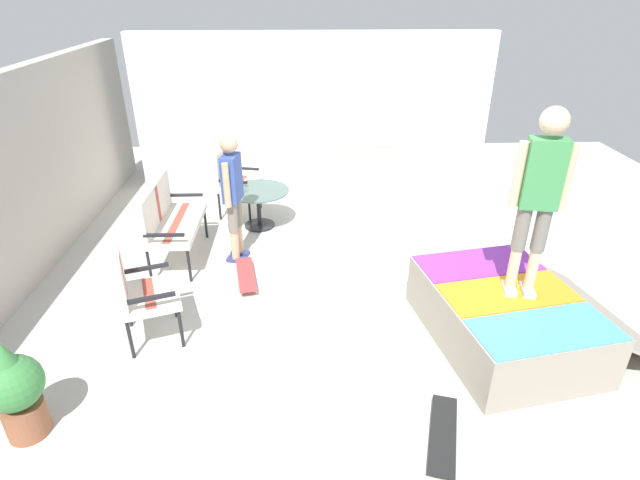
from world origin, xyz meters
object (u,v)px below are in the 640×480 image
object	(u,v)px
patio_chair_near_house	(231,176)
potted_plant	(15,389)
person_skater	(540,190)
patio_bench	(167,215)
person_watching	(233,190)
patio_chair_by_wall	(135,287)
skateboard_by_bench	(246,275)
patio_table	(258,201)
skate_ramp	(506,316)
skateboard_spare	(443,434)

from	to	relation	value
patio_chair_near_house	potted_plant	size ratio (longest dim) A/B	1.11
person_skater	patio_bench	bearing A→B (deg)	64.37
patio_bench	patio_chair_near_house	world-z (taller)	same
person_watching	person_skater	xyz separation A→B (m)	(-1.78, -2.92, 0.66)
patio_bench	patio_chair_by_wall	size ratio (longest dim) A/B	1.23
skateboard_by_bench	potted_plant	bearing A→B (deg)	145.74
patio_table	person_watching	size ratio (longest dim) A/B	0.55
patio_chair_by_wall	patio_table	bearing A→B (deg)	-20.84
patio_chair_near_house	skateboard_by_bench	bearing A→B (deg)	-169.49
skate_ramp	skateboard_spare	size ratio (longest dim) A/B	2.84
patio_bench	patio_chair_near_house	bearing A→B (deg)	-24.37
skate_ramp	patio_chair_by_wall	distance (m)	3.64
person_watching	skateboard_by_bench	size ratio (longest dim) A/B	2.00
person_watching	person_skater	world-z (taller)	person_skater
patio_bench	skateboard_spare	xyz separation A→B (m)	(-3.06, -2.78, -0.53)
skateboard_spare	patio_chair_by_wall	bearing A→B (deg)	62.57
patio_chair_by_wall	skateboard_spare	world-z (taller)	patio_chair_by_wall
patio_chair_by_wall	patio_table	xyz separation A→B (m)	(2.59, -0.99, -0.21)
skate_ramp	person_skater	size ratio (longest dim) A/B	1.32
skateboard_spare	potted_plant	world-z (taller)	potted_plant
skateboard_spare	potted_plant	xyz separation A→B (m)	(0.22, 3.29, 0.38)
person_skater	skateboard_spare	distance (m)	2.22
person_skater	patio_table	bearing A→B (deg)	44.70
patio_chair_near_house	person_watching	distance (m)	1.50
skateboard_by_bench	skateboard_spare	size ratio (longest dim) A/B	1.00
patio_table	skateboard_spare	distance (m)	4.35
person_watching	skateboard_by_bench	xyz separation A→B (m)	(-0.56, -0.16, -0.87)
patio_chair_near_house	person_watching	size ratio (longest dim) A/B	0.62
patio_chair_near_house	potted_plant	world-z (taller)	patio_chair_near_house
person_watching	potted_plant	size ratio (longest dim) A/B	1.79
patio_bench	person_skater	world-z (taller)	person_skater
skateboard_by_bench	skateboard_spare	bearing A→B (deg)	-144.36
potted_plant	skateboard_spare	bearing A→B (deg)	-93.90
patio_chair_near_house	person_skater	distance (m)	4.61
person_skater	skateboard_by_bench	distance (m)	3.38
skateboard_by_bench	potted_plant	world-z (taller)	potted_plant
patio_chair_near_house	patio_table	size ratio (longest dim) A/B	1.13
skateboard_spare	patio_chair_near_house	bearing A→B (deg)	25.56
skateboard_by_bench	skate_ramp	bearing A→B (deg)	-114.25
patio_chair_near_house	person_watching	xyz separation A→B (m)	(-1.45, -0.22, 0.34)
patio_table	skateboard_by_bench	xyz separation A→B (m)	(-1.52, 0.06, -0.32)
patio_chair_near_house	skateboard_spare	size ratio (longest dim) A/B	1.24
skate_ramp	patio_chair_near_house	size ratio (longest dim) A/B	2.29
person_skater	patio_chair_by_wall	bearing A→B (deg)	87.76
patio_chair_by_wall	skateboard_by_bench	distance (m)	1.51
patio_table	potted_plant	size ratio (longest dim) A/B	0.98
patio_bench	person_watching	bearing A→B (deg)	-92.39
person_watching	patio_chair_by_wall	bearing A→B (deg)	154.71
patio_chair_by_wall	person_skater	world-z (taller)	person_skater
patio_table	person_watching	xyz separation A→B (m)	(-0.96, 0.21, 0.55)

